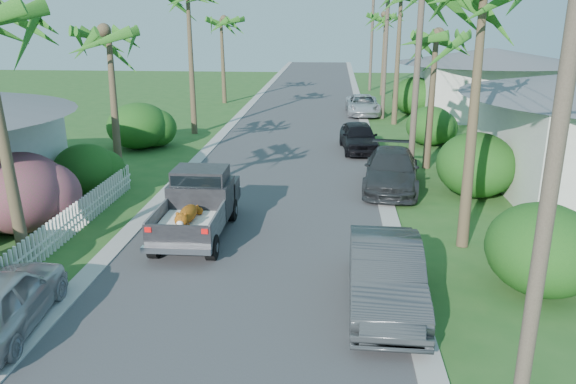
# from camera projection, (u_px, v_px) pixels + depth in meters

# --- Properties ---
(ground) EXTENTS (120.00, 120.00, 0.00)m
(ground) POSITION_uv_depth(u_px,v_px,m) (224.00, 341.00, 12.21)
(ground) COLOR #285620
(ground) RESTS_ON ground
(road) EXTENTS (8.00, 100.00, 0.02)m
(road) POSITION_uv_depth(u_px,v_px,m) (298.00, 125.00, 35.96)
(road) COLOR #38383A
(road) RESTS_ON ground
(curb_left) EXTENTS (0.60, 100.00, 0.06)m
(curb_left) POSITION_uv_depth(u_px,v_px,m) (232.00, 124.00, 36.29)
(curb_left) COLOR #A5A39E
(curb_left) RESTS_ON ground
(curb_right) EXTENTS (0.60, 100.00, 0.06)m
(curb_right) POSITION_uv_depth(u_px,v_px,m) (365.00, 126.00, 35.63)
(curb_right) COLOR #A5A39E
(curb_right) RESTS_ON ground
(pickup_truck) EXTENTS (1.98, 5.12, 2.06)m
(pickup_truck) POSITION_uv_depth(u_px,v_px,m) (200.00, 202.00, 18.15)
(pickup_truck) COLOR black
(pickup_truck) RESTS_ON ground
(parked_car_rn) EXTENTS (1.80, 4.92, 1.61)m
(parked_car_rn) POSITION_uv_depth(u_px,v_px,m) (386.00, 276.00, 13.47)
(parked_car_rn) COLOR #333739
(parked_car_rn) RESTS_ON ground
(parked_car_rm) EXTENTS (2.71, 5.46, 1.53)m
(parked_car_rm) POSITION_uv_depth(u_px,v_px,m) (391.00, 170.00, 22.76)
(parked_car_rm) COLOR #2A2C2F
(parked_car_rm) RESTS_ON ground
(parked_car_rf) EXTENTS (2.14, 4.48, 1.48)m
(parked_car_rf) POSITION_uv_depth(u_px,v_px,m) (359.00, 137.00, 29.01)
(parked_car_rf) COLOR black
(parked_car_rf) RESTS_ON ground
(parked_car_rd) EXTENTS (2.42, 4.98, 1.36)m
(parked_car_rd) POSITION_uv_depth(u_px,v_px,m) (363.00, 105.00, 39.66)
(parked_car_rd) COLOR silver
(parked_car_rd) RESTS_ON ground
(palm_l_b) EXTENTS (4.40, 4.40, 7.40)m
(palm_l_b) POSITION_uv_depth(u_px,v_px,m) (107.00, 32.00, 22.28)
(palm_l_b) COLOR brown
(palm_l_b) RESTS_ON ground
(palm_l_d) EXTENTS (4.40, 4.40, 7.70)m
(palm_l_d) POSITION_uv_depth(u_px,v_px,m) (221.00, 19.00, 43.07)
(palm_l_d) COLOR brown
(palm_l_d) RESTS_ON ground
(palm_r_b) EXTENTS (4.40, 4.40, 7.20)m
(palm_r_b) POSITION_uv_depth(u_px,v_px,m) (436.00, 35.00, 24.16)
(palm_r_b) COLOR brown
(palm_r_b) RESTS_ON ground
(palm_r_d) EXTENTS (4.40, 4.40, 8.00)m
(palm_r_d) POSITION_uv_depth(u_px,v_px,m) (386.00, 15.00, 47.69)
(palm_r_d) COLOR brown
(palm_r_d) RESTS_ON ground
(shrub_l_b) EXTENTS (3.00, 3.30, 2.60)m
(shrub_l_b) POSITION_uv_depth(u_px,v_px,m) (20.00, 193.00, 18.12)
(shrub_l_b) COLOR #C31B6A
(shrub_l_b) RESTS_ON ground
(shrub_l_c) EXTENTS (2.40, 2.64, 2.00)m
(shrub_l_c) POSITION_uv_depth(u_px,v_px,m) (85.00, 169.00, 21.98)
(shrub_l_c) COLOR #124214
(shrub_l_c) RESTS_ON ground
(shrub_l_d) EXTENTS (3.20, 3.52, 2.40)m
(shrub_l_d) POSITION_uv_depth(u_px,v_px,m) (138.00, 126.00, 29.57)
(shrub_l_d) COLOR #124214
(shrub_l_d) RESTS_ON ground
(shrub_r_a) EXTENTS (2.80, 3.08, 2.30)m
(shrub_r_a) POSITION_uv_depth(u_px,v_px,m) (543.00, 249.00, 14.13)
(shrub_r_a) COLOR #124214
(shrub_r_a) RESTS_ON ground
(shrub_r_b) EXTENTS (3.00, 3.30, 2.50)m
(shrub_r_b) POSITION_uv_depth(u_px,v_px,m) (476.00, 165.00, 21.69)
(shrub_r_b) COLOR #124214
(shrub_r_b) RESTS_ON ground
(shrub_r_c) EXTENTS (2.60, 2.86, 2.10)m
(shrub_r_c) POSITION_uv_depth(u_px,v_px,m) (430.00, 126.00, 30.32)
(shrub_r_c) COLOR #124214
(shrub_r_c) RESTS_ON ground
(shrub_r_d) EXTENTS (3.20, 3.52, 2.60)m
(shrub_r_d) POSITION_uv_depth(u_px,v_px,m) (415.00, 96.00, 39.71)
(shrub_r_d) COLOR #124214
(shrub_r_d) RESTS_ON ground
(picket_fence) EXTENTS (0.10, 11.00, 1.00)m
(picket_fence) POSITION_uv_depth(u_px,v_px,m) (69.00, 223.00, 17.75)
(picket_fence) COLOR white
(picket_fence) RESTS_ON ground
(house_right_far) EXTENTS (9.00, 8.00, 4.60)m
(house_right_far) POSITION_uv_depth(u_px,v_px,m) (488.00, 85.00, 39.08)
(house_right_far) COLOR silver
(house_right_far) RESTS_ON ground
(utility_pole_a) EXTENTS (1.60, 0.26, 9.00)m
(utility_pole_a) POSITION_uv_depth(u_px,v_px,m) (554.00, 166.00, 8.49)
(utility_pole_a) COLOR brown
(utility_pole_a) RESTS_ON ground
(utility_pole_b) EXTENTS (1.60, 0.26, 9.00)m
(utility_pole_b) POSITION_uv_depth(u_px,v_px,m) (417.00, 71.00, 22.74)
(utility_pole_b) COLOR brown
(utility_pole_b) RESTS_ON ground
(utility_pole_c) EXTENTS (1.60, 0.26, 9.00)m
(utility_pole_c) POSITION_uv_depth(u_px,v_px,m) (386.00, 49.00, 37.00)
(utility_pole_c) COLOR brown
(utility_pole_c) RESTS_ON ground
(utility_pole_d) EXTENTS (1.60, 0.26, 9.00)m
(utility_pole_d) POSITION_uv_depth(u_px,v_px,m) (372.00, 40.00, 51.25)
(utility_pole_d) COLOR brown
(utility_pole_d) RESTS_ON ground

